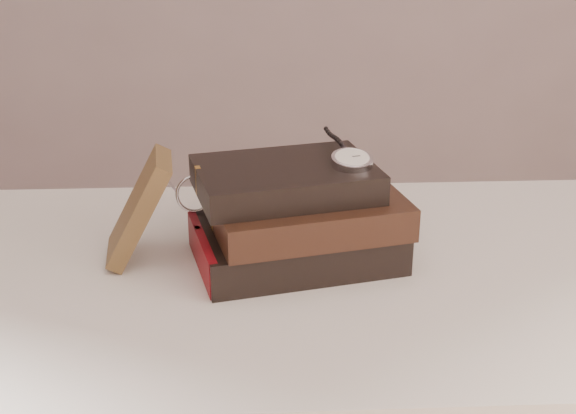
{
  "coord_description": "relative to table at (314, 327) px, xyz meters",
  "views": [
    {
      "loc": [
        -0.08,
        -0.56,
        1.22
      ],
      "look_at": [
        -0.03,
        0.38,
        0.82
      ],
      "focal_mm": 48.49,
      "sensor_mm": 36.0,
      "label": 1
    }
  ],
  "objects": [
    {
      "name": "eyeglasses",
      "position": [
        -0.13,
        0.09,
        0.17
      ],
      "size": [
        0.13,
        0.15,
        0.05
      ],
      "color": "silver",
      "rests_on": "book_stack"
    },
    {
      "name": "table",
      "position": [
        0.0,
        0.0,
        0.0
      ],
      "size": [
        1.0,
        0.6,
        0.75
      ],
      "color": "silver",
      "rests_on": "ground"
    },
    {
      "name": "pocket_watch",
      "position": [
        0.05,
        0.03,
        0.23
      ],
      "size": [
        0.06,
        0.16,
        0.02
      ],
      "color": "silver",
      "rests_on": "book_stack"
    },
    {
      "name": "book_stack",
      "position": [
        -0.02,
        0.03,
        0.15
      ],
      "size": [
        0.3,
        0.23,
        0.13
      ],
      "color": "black",
      "rests_on": "table"
    },
    {
      "name": "journal",
      "position": [
        -0.23,
        0.04,
        0.16
      ],
      "size": [
        0.1,
        0.1,
        0.15
      ],
      "primitive_type": "cube",
      "rotation": [
        0.0,
        0.5,
        0.11
      ],
      "color": "#422E19",
      "rests_on": "table"
    }
  ]
}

